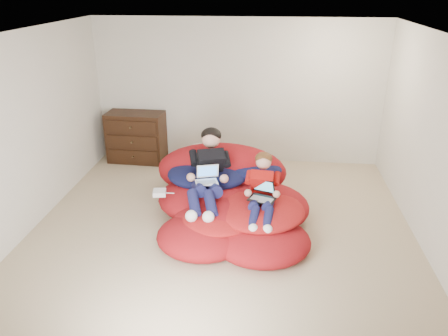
{
  "coord_description": "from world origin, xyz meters",
  "views": [
    {
      "loc": [
        0.56,
        -4.97,
        3.04
      ],
      "look_at": [
        -0.02,
        0.43,
        0.7
      ],
      "focal_mm": 35.0,
      "sensor_mm": 36.0,
      "label": 1
    }
  ],
  "objects_px": {
    "beanbag_pile": "(230,200)",
    "laptop_white": "(207,177)",
    "younger_boy": "(262,187)",
    "laptop_black": "(262,193)",
    "older_boy": "(208,168)",
    "dresser": "(136,137)"
  },
  "relations": [
    {
      "from": "laptop_white",
      "to": "beanbag_pile",
      "type": "bearing_deg",
      "value": 17.06
    },
    {
      "from": "younger_boy",
      "to": "laptop_white",
      "type": "height_order",
      "value": "younger_boy"
    },
    {
      "from": "dresser",
      "to": "beanbag_pile",
      "type": "height_order",
      "value": "dresser"
    },
    {
      "from": "younger_boy",
      "to": "laptop_white",
      "type": "relative_size",
      "value": 3.09
    },
    {
      "from": "beanbag_pile",
      "to": "laptop_white",
      "type": "xyz_separation_m",
      "value": [
        -0.29,
        -0.09,
        0.37
      ]
    },
    {
      "from": "older_boy",
      "to": "laptop_white",
      "type": "xyz_separation_m",
      "value": [
        -0.0,
        -0.11,
        -0.08
      ]
    },
    {
      "from": "laptop_white",
      "to": "laptop_black",
      "type": "xyz_separation_m",
      "value": [
        0.74,
        -0.23,
        -0.08
      ]
    },
    {
      "from": "laptop_white",
      "to": "laptop_black",
      "type": "bearing_deg",
      "value": -17.59
    },
    {
      "from": "dresser",
      "to": "younger_boy",
      "type": "bearing_deg",
      "value": -43.22
    },
    {
      "from": "laptop_black",
      "to": "younger_boy",
      "type": "bearing_deg",
      "value": 90.0
    },
    {
      "from": "beanbag_pile",
      "to": "laptop_white",
      "type": "distance_m",
      "value": 0.48
    },
    {
      "from": "laptop_black",
      "to": "older_boy",
      "type": "bearing_deg",
      "value": 154.92
    },
    {
      "from": "younger_boy",
      "to": "laptop_white",
      "type": "bearing_deg",
      "value": 166.99
    },
    {
      "from": "dresser",
      "to": "laptop_white",
      "type": "bearing_deg",
      "value": -51.84
    },
    {
      "from": "dresser",
      "to": "laptop_black",
      "type": "height_order",
      "value": "dresser"
    },
    {
      "from": "dresser",
      "to": "laptop_white",
      "type": "height_order",
      "value": "dresser"
    },
    {
      "from": "dresser",
      "to": "laptop_black",
      "type": "bearing_deg",
      "value": -44.05
    },
    {
      "from": "laptop_white",
      "to": "younger_boy",
      "type": "bearing_deg",
      "value": -13.01
    },
    {
      "from": "laptop_black",
      "to": "dresser",
      "type": "bearing_deg",
      "value": 135.95
    },
    {
      "from": "younger_boy",
      "to": "dresser",
      "type": "bearing_deg",
      "value": 136.78
    },
    {
      "from": "laptop_black",
      "to": "laptop_white",
      "type": "bearing_deg",
      "value": 162.41
    },
    {
      "from": "dresser",
      "to": "beanbag_pile",
      "type": "relative_size",
      "value": 0.43
    }
  ]
}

